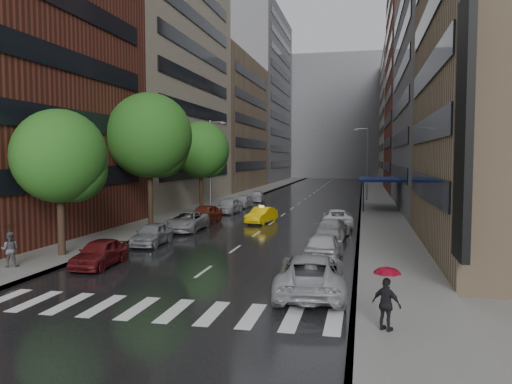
{
  "coord_description": "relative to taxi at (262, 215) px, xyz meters",
  "views": [
    {
      "loc": [
        7.38,
        -18.33,
        5.45
      ],
      "look_at": [
        0.0,
        15.85,
        3.0
      ],
      "focal_mm": 35.0,
      "sensor_mm": 36.0,
      "label": 1
    }
  ],
  "objects": [
    {
      "name": "ground",
      "position": [
        0.82,
        -21.82,
        -0.66
      ],
      "size": [
        220.0,
        220.0,
        0.0
      ],
      "primitive_type": "plane",
      "color": "gray",
      "rests_on": "ground"
    },
    {
      "name": "road",
      "position": [
        0.82,
        28.18,
        -0.65
      ],
      "size": [
        14.0,
        140.0,
        0.01
      ],
      "primitive_type": "cube",
      "color": "black",
      "rests_on": "ground"
    },
    {
      "name": "sidewalk_left",
      "position": [
        -8.18,
        28.18,
        -0.58
      ],
      "size": [
        4.0,
        140.0,
        0.15
      ],
      "primitive_type": "cube",
      "color": "gray",
      "rests_on": "ground"
    },
    {
      "name": "sidewalk_right",
      "position": [
        9.82,
        28.18,
        -0.58
      ],
      "size": [
        4.0,
        140.0,
        0.15
      ],
      "primitive_type": "cube",
      "color": "gray",
      "rests_on": "ground"
    },
    {
      "name": "crosswalk",
      "position": [
        1.02,
        -23.82,
        -0.64
      ],
      "size": [
        13.15,
        2.8,
        0.01
      ],
      "color": "silver",
      "rests_on": "ground"
    },
    {
      "name": "buildings_left",
      "position": [
        -14.18,
        36.97,
        15.33
      ],
      "size": [
        8.0,
        108.0,
        38.0
      ],
      "color": "maroon",
      "rests_on": "ground"
    },
    {
      "name": "buildings_right",
      "position": [
        15.82,
        34.88,
        14.38
      ],
      "size": [
        8.05,
        109.1,
        36.0
      ],
      "color": "#937A5B",
      "rests_on": "ground"
    },
    {
      "name": "building_far",
      "position": [
        0.82,
        96.18,
        15.34
      ],
      "size": [
        40.0,
        14.0,
        32.0
      ],
      "primitive_type": "cube",
      "color": "slate",
      "rests_on": "ground"
    },
    {
      "name": "tree_near",
      "position": [
        -7.78,
        -16.18,
        4.83
      ],
      "size": [
        5.03,
        5.03,
        8.02
      ],
      "color": "#382619",
      "rests_on": "ground"
    },
    {
      "name": "tree_mid",
      "position": [
        -7.78,
        -4.59,
        6.42
      ],
      "size": [
        6.48,
        6.48,
        10.33
      ],
      "color": "#382619",
      "rests_on": "ground"
    },
    {
      "name": "tree_far",
      "position": [
        -7.78,
        7.68,
        5.51
      ],
      "size": [
        5.66,
        5.66,
        9.02
      ],
      "color": "#382619",
      "rests_on": "ground"
    },
    {
      "name": "taxi",
      "position": [
        0.0,
        0.0,
        0.0
      ],
      "size": [
        2.17,
        4.18,
        1.31
      ],
      "primitive_type": "imported",
      "rotation": [
        0.0,
        0.0,
        -0.21
      ],
      "color": "yellow",
      "rests_on": "ground"
    },
    {
      "name": "parked_cars_left",
      "position": [
        -4.58,
        -0.38,
        0.06
      ],
      "size": [
        2.47,
        41.49,
        1.53
      ],
      "color": "#5B1215",
      "rests_on": "ground"
    },
    {
      "name": "parked_cars_right",
      "position": [
        6.22,
        -11.9,
        0.09
      ],
      "size": [
        3.04,
        25.26,
        1.6
      ],
      "color": "#99999E",
      "rests_on": "ground"
    },
    {
      "name": "ped_black_umbrella",
      "position": [
        -8.47,
        -19.37,
        0.73
      ],
      "size": [
        1.01,
        0.98,
        2.09
      ],
      "color": "#4D4C51",
      "rests_on": "sidewalk_left"
    },
    {
      "name": "ped_red_umbrella",
      "position": [
        8.95,
        -24.74,
        0.67
      ],
      "size": [
        1.02,
        0.84,
        2.01
      ],
      "color": "black",
      "rests_on": "sidewalk_right"
    },
    {
      "name": "street_lamp_left",
      "position": [
        -6.9,
        8.18,
        4.23
      ],
      "size": [
        1.74,
        0.22,
        9.0
      ],
      "color": "gray",
      "rests_on": "sidewalk_left"
    },
    {
      "name": "street_lamp_right",
      "position": [
        8.54,
        23.18,
        4.23
      ],
      "size": [
        1.74,
        0.22,
        9.0
      ],
      "color": "gray",
      "rests_on": "sidewalk_right"
    },
    {
      "name": "awning",
      "position": [
        9.8,
        13.18,
        2.48
      ],
      "size": [
        4.0,
        8.0,
        3.12
      ],
      "color": "navy",
      "rests_on": "sidewalk_right"
    }
  ]
}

